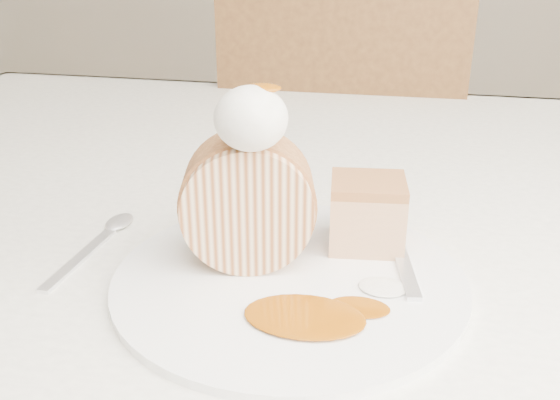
# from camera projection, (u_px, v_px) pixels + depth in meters

# --- Properties ---
(table) EXTENTS (1.40, 0.90, 0.75)m
(table) POSITION_uv_depth(u_px,v_px,m) (311.00, 245.00, 0.76)
(table) COLOR white
(table) RESTS_ON ground
(chair_far) EXTENTS (0.45, 0.45, 0.93)m
(chair_far) POSITION_uv_depth(u_px,v_px,m) (341.00, 181.00, 1.30)
(chair_far) COLOR brown
(chair_far) RESTS_ON ground
(plate) EXTENTS (0.32, 0.32, 0.01)m
(plate) POSITION_uv_depth(u_px,v_px,m) (289.00, 279.00, 0.51)
(plate) COLOR white
(plate) RESTS_ON table
(roulade_slice) EXTENTS (0.12, 0.08, 0.11)m
(roulade_slice) POSITION_uv_depth(u_px,v_px,m) (248.00, 202.00, 0.51)
(roulade_slice) COLOR beige
(roulade_slice) RESTS_ON plate
(cake_chunk) EXTENTS (0.07, 0.07, 0.05)m
(cake_chunk) POSITION_uv_depth(u_px,v_px,m) (367.00, 217.00, 0.55)
(cake_chunk) COLOR #B27543
(cake_chunk) RESTS_ON plate
(whipped_cream) EXTENTS (0.06, 0.06, 0.05)m
(whipped_cream) POSITION_uv_depth(u_px,v_px,m) (251.00, 118.00, 0.46)
(whipped_cream) COLOR white
(whipped_cream) RESTS_ON roulade_slice
(caramel_drizzle) EXTENTS (0.03, 0.02, 0.01)m
(caramel_drizzle) POSITION_uv_depth(u_px,v_px,m) (263.00, 80.00, 0.46)
(caramel_drizzle) COLOR #8D4505
(caramel_drizzle) RESTS_ON whipped_cream
(caramel_pool) EXTENTS (0.10, 0.07, 0.00)m
(caramel_pool) POSITION_uv_depth(u_px,v_px,m) (305.00, 316.00, 0.45)
(caramel_pool) COLOR #8D4505
(caramel_pool) RESTS_ON plate
(fork) EXTENTS (0.05, 0.17, 0.00)m
(fork) POSITION_uv_depth(u_px,v_px,m) (402.00, 260.00, 0.53)
(fork) COLOR silver
(fork) RESTS_ON plate
(spoon) EXTENTS (0.03, 0.14, 0.00)m
(spoon) POSITION_uv_depth(u_px,v_px,m) (80.00, 259.00, 0.55)
(spoon) COLOR silver
(spoon) RESTS_ON table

